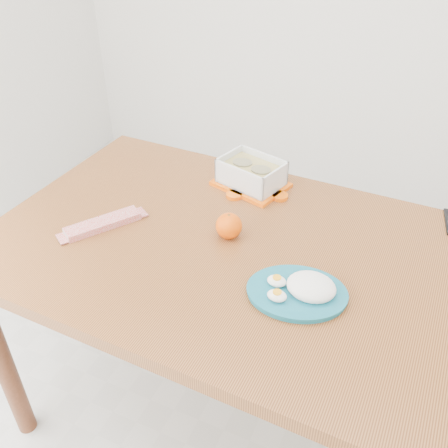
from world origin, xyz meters
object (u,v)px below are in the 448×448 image
at_px(orange_fruit, 229,226).
at_px(food_container, 251,174).
at_px(rice_plate, 302,289).
at_px(dining_table, 224,267).

bearing_deg(orange_fruit, food_container, 99.01).
relative_size(orange_fruit, rice_plate, 0.25).
relative_size(dining_table, food_container, 5.23).
bearing_deg(rice_plate, dining_table, 140.83).
xyz_separation_m(orange_fruit, rice_plate, (0.25, -0.14, -0.02)).
bearing_deg(rice_plate, food_container, 110.50).
bearing_deg(rice_plate, orange_fruit, 135.65).
bearing_deg(dining_table, rice_plate, -22.73).
xyz_separation_m(dining_table, orange_fruit, (0.00, 0.03, 0.13)).
distance_m(dining_table, food_container, 0.33).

